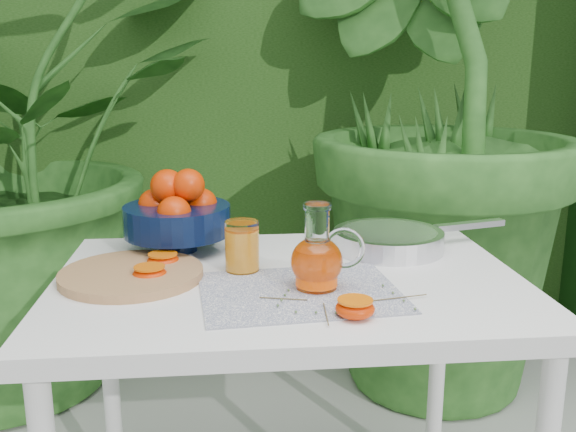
{
  "coord_description": "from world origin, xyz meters",
  "views": [
    {
      "loc": [
        -0.01,
        -1.2,
        1.2
      ],
      "look_at": [
        0.12,
        0.12,
        0.88
      ],
      "focal_mm": 40.0,
      "sensor_mm": 36.0,
      "label": 1
    }
  ],
  "objects": [
    {
      "name": "placemat",
      "position": [
        0.14,
        0.0,
        0.75
      ],
      "size": [
        0.42,
        0.34,
        0.0
      ],
      "primitive_type": "cube",
      "rotation": [
        0.0,
        0.0,
        0.08
      ],
      "color": "#0D1649",
      "rests_on": "white_table"
    },
    {
      "name": "white_table",
      "position": [
        0.12,
        0.1,
        0.67
      ],
      "size": [
        1.0,
        0.7,
        0.75
      ],
      "color": "white",
      "rests_on": "ground"
    },
    {
      "name": "potted_plant_right",
      "position": [
        0.71,
        1.11,
        1.08
      ],
      "size": [
        2.94,
        2.94,
        2.15
      ],
      "primitive_type": "imported",
      "rotation": [
        0.0,
        0.0,
        2.1
      ],
      "color": "#24541C",
      "rests_on": "ground"
    },
    {
      "name": "juice_tumbler",
      "position": [
        0.02,
        0.15,
        0.81
      ],
      "size": [
        0.09,
        0.09,
        0.11
      ],
      "color": "white",
      "rests_on": "white_table"
    },
    {
      "name": "fruit_bowl",
      "position": [
        -0.13,
        0.33,
        0.84
      ],
      "size": [
        0.26,
        0.26,
        0.2
      ],
      "color": "black",
      "rests_on": "white_table"
    },
    {
      "name": "cutting_board",
      "position": [
        -0.21,
        0.12,
        0.76
      ],
      "size": [
        0.39,
        0.39,
        0.02
      ],
      "primitive_type": "cylinder",
      "rotation": [
        0.0,
        0.0,
        0.37
      ],
      "color": "#AD864E",
      "rests_on": "white_table"
    },
    {
      "name": "saute_pan",
      "position": [
        0.39,
        0.28,
        0.78
      ],
      "size": [
        0.49,
        0.33,
        0.05
      ],
      "color": "silver",
      "rests_on": "white_table"
    },
    {
      "name": "orange_halves",
      "position": [
        -0.03,
        0.05,
        0.77
      ],
      "size": [
        0.49,
        0.42,
        0.04
      ],
      "color": "red",
      "rests_on": "white_table"
    },
    {
      "name": "juice_pitcher",
      "position": [
        0.17,
        0.02,
        0.81
      ],
      "size": [
        0.16,
        0.13,
        0.17
      ],
      "color": "white",
      "rests_on": "white_table"
    },
    {
      "name": "thyme_sprigs",
      "position": [
        0.2,
        -0.08,
        0.76
      ],
      "size": [
        0.33,
        0.19,
        0.01
      ],
      "color": "brown",
      "rests_on": "white_table"
    },
    {
      "name": "hedge_backdrop",
      "position": [
        0.06,
        2.06,
        1.19
      ],
      "size": [
        8.0,
        1.65,
        2.5
      ],
      "color": "#1C4413",
      "rests_on": "ground"
    }
  ]
}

